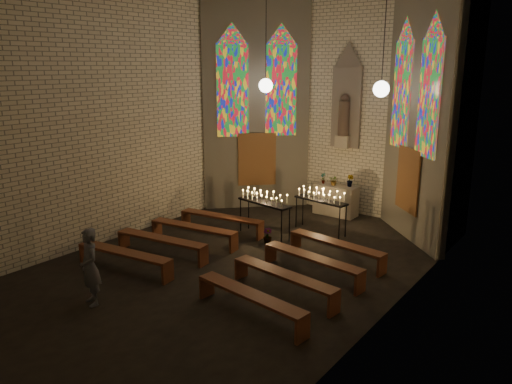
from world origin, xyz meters
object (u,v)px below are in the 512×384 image
(altar, at_px, (336,200))
(votive_stand_left, at_px, (264,199))
(visitor, at_px, (90,267))
(votive_stand_right, at_px, (321,197))
(aisle_flower_pot, at_px, (267,236))

(altar, relative_size, votive_stand_left, 0.78)
(votive_stand_left, xyz_separation_m, visitor, (-0.44, -5.55, -0.29))
(votive_stand_left, distance_m, visitor, 5.57)
(altar, height_order, votive_stand_right, votive_stand_right)
(altar, distance_m, aisle_flower_pot, 3.60)
(aisle_flower_pot, height_order, votive_stand_right, votive_stand_right)
(aisle_flower_pot, distance_m, visitor, 5.22)
(aisle_flower_pot, distance_m, votive_stand_right, 2.05)
(votive_stand_right, bearing_deg, votive_stand_left, -122.61)
(altar, bearing_deg, aisle_flower_pot, -93.77)
(altar, xyz_separation_m, visitor, (-1.10, -8.70, 0.32))
(altar, height_order, votive_stand_left, votive_stand_left)
(altar, distance_m, votive_stand_right, 1.99)
(aisle_flower_pot, height_order, visitor, visitor)
(altar, distance_m, votive_stand_left, 3.27)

